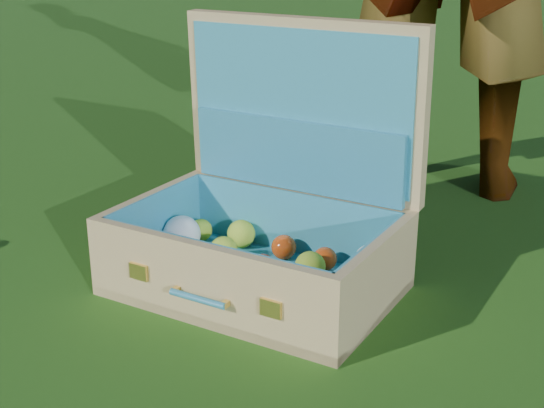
{
  "coord_description": "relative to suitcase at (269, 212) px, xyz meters",
  "views": [
    {
      "loc": [
        0.85,
        -1.14,
        0.72
      ],
      "look_at": [
        0.15,
        0.17,
        0.17
      ],
      "focal_mm": 50.0,
      "sensor_mm": 36.0,
      "label": 1
    }
  ],
  "objects": [
    {
      "name": "ground",
      "position": [
        -0.15,
        -0.16,
        -0.15
      ],
      "size": [
        60.0,
        60.0,
        0.0
      ],
      "primitive_type": "plane",
      "color": "#215114",
      "rests_on": "ground"
    },
    {
      "name": "suitcase",
      "position": [
        0.0,
        0.0,
        0.0
      ],
      "size": [
        0.58,
        0.44,
        0.54
      ],
      "rotation": [
        0.0,
        0.0,
        -0.04
      ],
      "color": "tan",
      "rests_on": "ground"
    }
  ]
}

